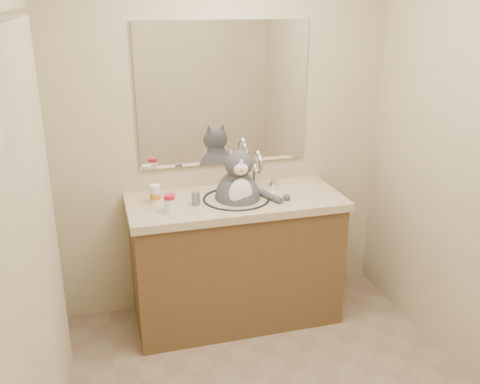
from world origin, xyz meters
name	(u,v)px	position (x,y,z in m)	size (l,w,h in m)	color
room	(293,198)	(0.00, 0.00, 1.20)	(2.22, 2.52, 2.42)	gray
vanity	(236,257)	(0.00, 0.96, 0.44)	(1.34, 0.59, 1.12)	brown
mirror	(224,94)	(0.00, 1.24, 1.45)	(1.10, 0.02, 0.90)	white
shower_curtain	(46,252)	(-1.05, 0.10, 1.03)	(0.02, 1.30, 1.93)	beige
cat	(238,196)	(0.01, 0.95, 0.87)	(0.40, 0.34, 0.56)	#46464B
pill_bottle_redcap	(170,204)	(-0.43, 0.84, 0.91)	(0.06, 0.06, 0.11)	white
pill_bottle_orange	(155,195)	(-0.49, 1.01, 0.90)	(0.07, 0.07, 0.11)	white
grey_canister	(196,199)	(-0.26, 0.92, 0.89)	(0.05, 0.05, 0.08)	slate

